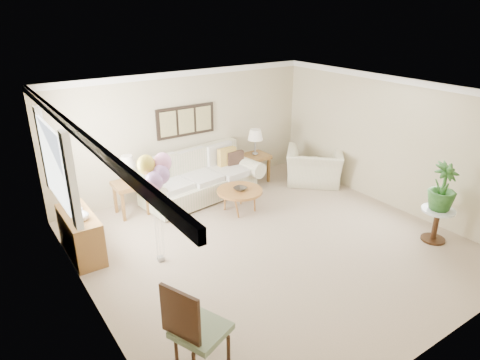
{
  "coord_description": "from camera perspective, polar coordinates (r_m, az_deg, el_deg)",
  "views": [
    {
      "loc": [
        -4.06,
        -5.0,
        3.86
      ],
      "look_at": [
        -0.22,
        0.6,
        1.05
      ],
      "focal_mm": 32.0,
      "sensor_mm": 36.0,
      "label": 1
    }
  ],
  "objects": [
    {
      "name": "accent_chair",
      "position": [
        4.97,
        -6.12,
        -18.9
      ],
      "size": [
        0.71,
        0.71,
        1.12
      ],
      "color": "gray",
      "rests_on": "ground"
    },
    {
      "name": "vase_white",
      "position": [
        7.07,
        -20.3,
        -4.27
      ],
      "size": [
        0.26,
        0.26,
        0.21
      ],
      "primitive_type": "imported",
      "rotation": [
        0.0,
        0.0,
        0.38
      ],
      "color": "silver",
      "rests_on": "credenza"
    },
    {
      "name": "balloon_cluster",
      "position": [
        6.45,
        -11.28,
        0.68
      ],
      "size": [
        0.56,
        0.45,
        1.81
      ],
      "color": "gray",
      "rests_on": "ground"
    },
    {
      "name": "credenza",
      "position": [
        7.49,
        -20.46,
        -6.84
      ],
      "size": [
        0.46,
        1.2,
        0.74
      ],
      "color": "brown",
      "rests_on": "ground"
    },
    {
      "name": "wall_art_triptych",
      "position": [
        9.24,
        -7.23,
        7.81
      ],
      "size": [
        1.35,
        0.06,
        0.65
      ],
      "color": "black",
      "rests_on": "ground"
    },
    {
      "name": "vase_sage",
      "position": [
        7.46,
        -21.17,
        -3.03
      ],
      "size": [
        0.22,
        0.22,
        0.2
      ],
      "primitive_type": "imported",
      "rotation": [
        0.0,
        0.0,
        0.18
      ],
      "color": "#BEBEBE",
      "rests_on": "credenza"
    },
    {
      "name": "end_table_left",
      "position": [
        8.55,
        -14.47,
        -0.99
      ],
      "size": [
        0.61,
        0.56,
        0.67
      ],
      "color": "brown",
      "rests_on": "ground"
    },
    {
      "name": "lamp_right",
      "position": [
        9.69,
        2.06,
        5.95
      ],
      "size": [
        0.34,
        0.34,
        0.6
      ],
      "color": "gray",
      "rests_on": "end_table_right"
    },
    {
      "name": "end_table_right",
      "position": [
        9.87,
        2.01,
        2.82
      ],
      "size": [
        0.59,
        0.54,
        0.65
      ],
      "color": "brown",
      "rests_on": "ground"
    },
    {
      "name": "potted_plant",
      "position": [
        7.93,
        25.45,
        -0.83
      ],
      "size": [
        0.52,
        0.52,
        0.82
      ],
      "primitive_type": "imported",
      "rotation": [
        0.0,
        0.0,
        -0.15
      ],
      "color": "#1B4616",
      "rests_on": "side_table"
    },
    {
      "name": "side_table",
      "position": [
        8.13,
        24.79,
        -4.5
      ],
      "size": [
        0.56,
        0.56,
        0.61
      ],
      "color": "silver",
      "rests_on": "ground"
    },
    {
      "name": "ground_plane",
      "position": [
        7.51,
        4.04,
        -8.5
      ],
      "size": [
        6.0,
        6.0,
        0.0
      ],
      "primitive_type": "plane",
      "color": "tan"
    },
    {
      "name": "decor_bowl",
      "position": [
        8.4,
        0.02,
        -1.18
      ],
      "size": [
        0.3,
        0.3,
        0.06
      ],
      "primitive_type": "imported",
      "rotation": [
        0.0,
        0.0,
        0.26
      ],
      "color": "#2B251D",
      "rests_on": "coffee_table"
    },
    {
      "name": "armchair",
      "position": [
        9.94,
        9.84,
        1.75
      ],
      "size": [
        1.63,
        1.62,
        0.8
      ],
      "primitive_type": "imported",
      "rotation": [
        0.0,
        0.0,
        2.38
      ],
      "color": "beige",
      "rests_on": "ground"
    },
    {
      "name": "room_shell",
      "position": [
        6.83,
        3.21,
        3.34
      ],
      "size": [
        6.04,
        6.04,
        2.6
      ],
      "color": "#BEB18A",
      "rests_on": "ground"
    },
    {
      "name": "lamp_left",
      "position": [
        8.36,
        -14.81,
        2.31
      ],
      "size": [
        0.31,
        0.31,
        0.55
      ],
      "color": "gray",
      "rests_on": "end_table_left"
    },
    {
      "name": "coffee_table",
      "position": [
        8.45,
        -0.05,
        -1.54
      ],
      "size": [
        0.91,
        0.91,
        0.46
      ],
      "color": "olive",
      "rests_on": "ground"
    },
    {
      "name": "sofa",
      "position": [
        9.12,
        -5.57,
        0.01
      ],
      "size": [
        2.83,
        1.34,
        0.99
      ],
      "color": "beige",
      "rests_on": "ground"
    }
  ]
}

